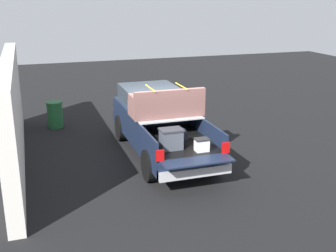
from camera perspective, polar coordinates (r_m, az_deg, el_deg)
name	(u,v)px	position (r m, az deg, el deg)	size (l,w,h in m)	color
ground_plane	(162,154)	(13.23, -0.82, -3.82)	(40.00, 40.00, 0.00)	black
pickup_truck	(158,121)	(13.24, -1.33, 0.69)	(6.05, 2.08, 2.23)	#162138
building_facade	(13,113)	(12.90, -20.14, 1.69)	(8.74, 0.36, 3.06)	silver
trash_can	(55,114)	(16.31, -14.96, 1.51)	(0.60, 0.60, 0.98)	#1E592D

